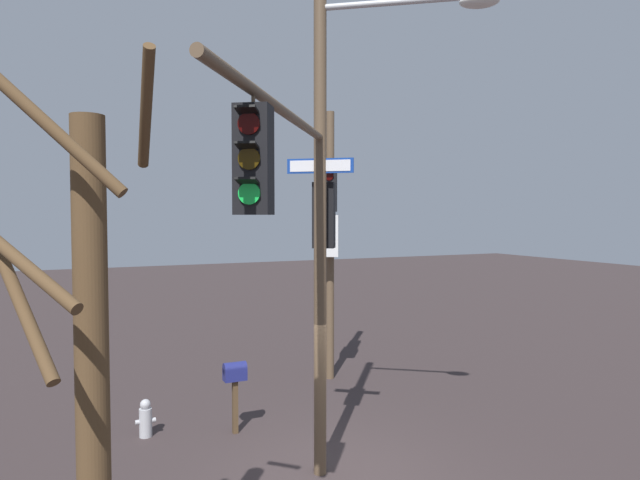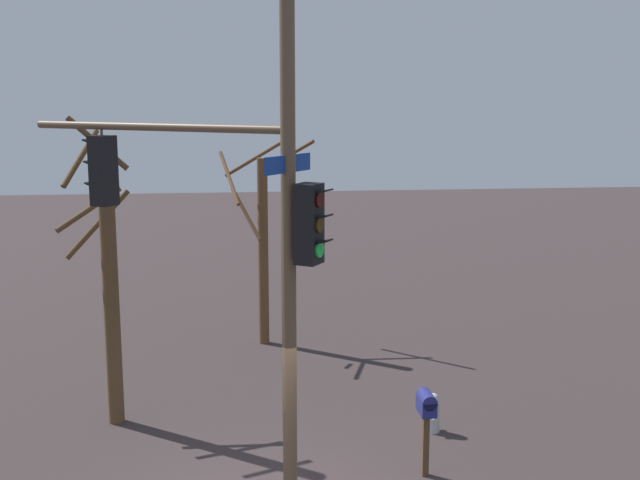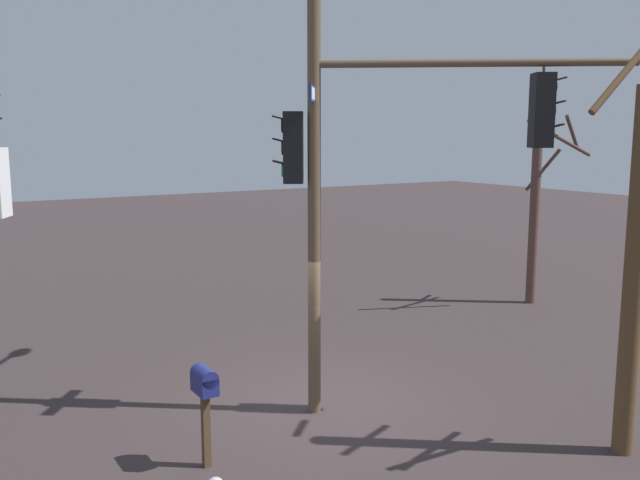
# 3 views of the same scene
# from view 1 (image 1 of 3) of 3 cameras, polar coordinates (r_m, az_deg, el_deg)

# --- Properties ---
(ground_plane) EXTENTS (80.00, 80.00, 0.00)m
(ground_plane) POSITION_cam_1_polar(r_m,az_deg,el_deg) (9.64, 1.92, -23.74)
(ground_plane) COLOR #362B2B
(main_signal_pole_assembly) EXTENTS (5.18, 4.48, 8.18)m
(main_signal_pole_assembly) POSITION_cam_1_polar(r_m,az_deg,el_deg) (8.12, 0.25, 5.62)
(main_signal_pole_assembly) COLOR brown
(main_signal_pole_assembly) RESTS_ON ground
(secondary_pole_assembly) EXTENTS (0.64, 0.80, 6.95)m
(secondary_pole_assembly) POSITION_cam_1_polar(r_m,az_deg,el_deg) (14.00, 1.02, 0.75)
(secondary_pole_assembly) COLOR brown
(secondary_pole_assembly) RESTS_ON ground
(fire_hydrant) EXTENTS (0.38, 0.24, 0.73)m
(fire_hydrant) POSITION_cam_1_polar(r_m,az_deg,el_deg) (11.60, -17.73, -17.35)
(fire_hydrant) COLOR #B2B2B7
(fire_hydrant) RESTS_ON ground
(mailbox) EXTENTS (0.44, 0.24, 1.41)m
(mailbox) POSITION_cam_1_polar(r_m,az_deg,el_deg) (11.15, -8.86, -13.96)
(mailbox) COLOR #4C3823
(mailbox) RESTS_ON ground
(bare_tree_corner) EXTENTS (1.52, 1.45, 5.67)m
(bare_tree_corner) POSITION_cam_1_polar(r_m,az_deg,el_deg) (5.28, -22.94, -14.04)
(bare_tree_corner) COLOR brown
(bare_tree_corner) RESTS_ON ground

